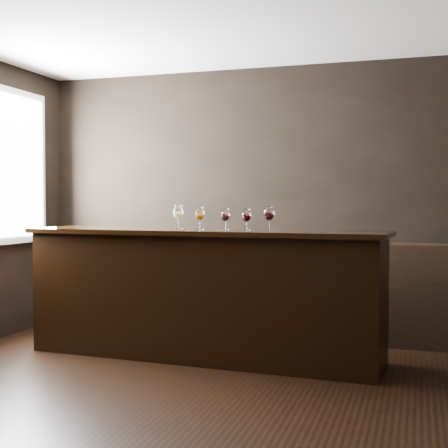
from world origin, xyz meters
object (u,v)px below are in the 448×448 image
(back_bar_shelf, at_px, (327,291))
(glass_red_c, at_px, (269,214))
(glass_white, at_px, (178,213))
(bar_counter, at_px, (203,296))
(glass_red_b, at_px, (246,216))
(glass_red_a, at_px, (225,216))
(glass_amber, at_px, (199,214))

(back_bar_shelf, height_order, glass_red_c, glass_red_c)
(back_bar_shelf, height_order, glass_white, glass_white)
(bar_counter, bearing_deg, back_bar_shelf, 50.54)
(back_bar_shelf, xyz_separation_m, glass_white, (-1.18, -1.03, 0.79))
(glass_red_b, bearing_deg, glass_white, 178.33)
(bar_counter, bearing_deg, glass_red_a, 4.48)
(glass_white, height_order, glass_amber, glass_white)
(glass_red_b, xyz_separation_m, glass_red_c, (0.20, 0.00, 0.02))
(glass_red_a, relative_size, glass_red_c, 0.87)
(glass_red_a, distance_m, glass_red_c, 0.40)
(back_bar_shelf, bearing_deg, glass_red_a, -126.12)
(glass_white, height_order, glass_red_b, glass_white)
(glass_red_b, bearing_deg, back_bar_shelf, 62.48)
(glass_amber, height_order, glass_red_b, glass_amber)
(back_bar_shelf, distance_m, glass_white, 1.76)
(glass_red_a, xyz_separation_m, glass_red_b, (0.20, -0.03, 0.00))
(bar_counter, xyz_separation_m, glass_red_a, (0.20, 0.00, 0.71))
(back_bar_shelf, distance_m, glass_amber, 1.63)
(back_bar_shelf, bearing_deg, glass_white, -139.03)
(bar_counter, relative_size, glass_white, 14.74)
(glass_red_a, bearing_deg, back_bar_shelf, 53.88)
(glass_white, relative_size, glass_amber, 1.08)
(bar_counter, xyz_separation_m, glass_white, (-0.24, -0.00, 0.73))
(back_bar_shelf, bearing_deg, glass_amber, -133.02)
(back_bar_shelf, relative_size, glass_red_b, 15.00)
(glass_amber, xyz_separation_m, glass_red_a, (0.23, 0.03, -0.01))
(glass_white, bearing_deg, back_bar_shelf, 40.97)
(back_bar_shelf, relative_size, glass_amber, 13.78)
(back_bar_shelf, relative_size, glass_red_a, 15.11)
(glass_amber, relative_size, glass_red_c, 0.95)
(back_bar_shelf, height_order, glass_amber, glass_amber)
(back_bar_shelf, xyz_separation_m, glass_red_c, (-0.35, -1.04, 0.79))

